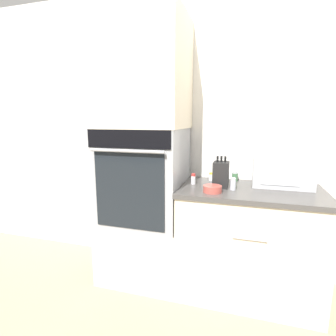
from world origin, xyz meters
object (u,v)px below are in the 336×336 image
(microwave, at_px, (282,172))
(knife_block, at_px, (221,174))
(condiment_jar_near, at_px, (211,177))
(condiment_jar_back, at_px, (233,184))
(bowl, at_px, (212,189))
(condiment_jar_mid, at_px, (235,176))
(condiment_jar_far, at_px, (193,179))
(wall_oven, at_px, (144,175))

(microwave, xyz_separation_m, knife_block, (-0.46, -0.15, -0.02))
(knife_block, xyz_separation_m, condiment_jar_near, (-0.10, 0.20, -0.07))
(knife_block, xyz_separation_m, condiment_jar_back, (0.10, -0.06, -0.05))
(knife_block, distance_m, bowl, 0.19)
(microwave, bearing_deg, bowl, -146.86)
(condiment_jar_near, distance_m, condiment_jar_back, 0.33)
(condiment_jar_mid, relative_size, condiment_jar_far, 0.99)
(bowl, xyz_separation_m, condiment_jar_far, (-0.18, 0.20, 0.02))
(condiment_jar_near, height_order, condiment_jar_mid, condiment_jar_mid)
(bowl, xyz_separation_m, condiment_jar_mid, (0.14, 0.41, 0.02))
(condiment_jar_far, bearing_deg, condiment_jar_mid, 33.46)
(microwave, height_order, condiment_jar_far, microwave)
(wall_oven, distance_m, condiment_jar_back, 0.74)
(microwave, height_order, bowl, microwave)
(condiment_jar_near, distance_m, condiment_jar_mid, 0.20)
(condiment_jar_back, bearing_deg, condiment_jar_far, 163.87)
(condiment_jar_near, relative_size, condiment_jar_far, 0.82)
(condiment_jar_far, bearing_deg, knife_block, -7.18)
(wall_oven, relative_size, bowl, 5.87)
(condiment_jar_mid, xyz_separation_m, condiment_jar_far, (-0.32, -0.21, 0.00))
(condiment_jar_mid, bearing_deg, knife_block, -112.48)
(condiment_jar_mid, distance_m, condiment_jar_back, 0.30)
(condiment_jar_far, xyz_separation_m, condiment_jar_back, (0.32, -0.09, 0.00))
(bowl, relative_size, condiment_jar_near, 1.91)
(wall_oven, relative_size, microwave, 1.80)
(condiment_jar_far, distance_m, condiment_jar_back, 0.33)
(wall_oven, bearing_deg, condiment_jar_near, 19.79)
(knife_block, relative_size, condiment_jar_mid, 2.87)
(wall_oven, bearing_deg, condiment_jar_mid, 17.67)
(microwave, distance_m, condiment_jar_back, 0.43)
(knife_block, relative_size, condiment_jar_far, 2.83)
(wall_oven, distance_m, microwave, 1.11)
(bowl, bearing_deg, condiment_jar_near, 98.37)
(wall_oven, xyz_separation_m, microwave, (1.10, 0.15, 0.06))
(condiment_jar_far, bearing_deg, wall_oven, -176.61)
(wall_oven, height_order, condiment_jar_far, wall_oven)
(condiment_jar_mid, bearing_deg, bowl, -108.89)
(knife_block, relative_size, bowl, 1.80)
(wall_oven, height_order, condiment_jar_mid, wall_oven)
(bowl, bearing_deg, knife_block, 76.40)
(wall_oven, height_order, condiment_jar_back, wall_oven)
(condiment_jar_back, bearing_deg, bowl, -142.51)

